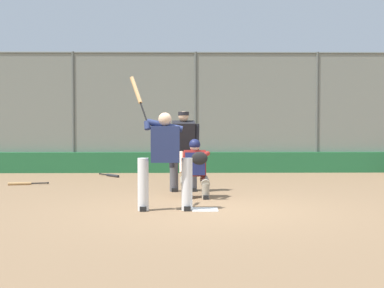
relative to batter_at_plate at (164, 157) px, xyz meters
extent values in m
plane|color=#846647|center=(-0.67, -0.03, -0.88)|extent=(160.00, 160.00, 0.00)
cube|color=white|center=(-0.67, -0.03, -0.88)|extent=(0.43, 0.43, 0.01)
cylinder|color=#515651|center=(-3.98, -6.86, 0.75)|extent=(0.08, 0.08, 3.27)
cylinder|color=#515651|center=(-0.67, -6.86, 0.75)|extent=(0.08, 0.08, 3.27)
cylinder|color=#515651|center=(2.64, -6.86, 0.75)|extent=(0.08, 0.08, 3.27)
cube|color=gray|center=(-0.67, -6.86, 0.75)|extent=(19.86, 0.01, 3.27)
cylinder|color=#515651|center=(-0.67, -6.86, 2.35)|extent=(19.86, 0.06, 0.06)
cube|color=#236638|center=(-0.67, -6.76, -0.61)|extent=(19.46, 0.18, 0.55)
cube|color=slate|center=(-3.27, -9.43, -0.82)|extent=(13.90, 3.05, 0.12)
cube|color=slate|center=(-3.27, -8.33, -0.66)|extent=(13.90, 0.55, 0.44)
cube|color=#B7BABC|center=(-3.27, -8.33, -0.40)|extent=(13.90, 0.24, 0.08)
cube|color=slate|center=(-3.27, -8.88, -0.50)|extent=(13.90, 0.55, 0.76)
cube|color=#B7BABC|center=(-3.27, -8.88, -0.08)|extent=(13.90, 0.24, 0.08)
cube|color=slate|center=(-3.27, -9.43, -0.34)|extent=(13.90, 0.55, 1.08)
cube|color=#B7BABC|center=(-3.27, -9.43, 0.24)|extent=(13.90, 0.24, 0.08)
cube|color=slate|center=(-3.27, -9.98, -0.18)|extent=(13.90, 0.55, 1.40)
cube|color=#B7BABC|center=(-3.27, -9.98, 0.56)|extent=(13.90, 0.24, 0.08)
cube|color=slate|center=(-3.27, -10.53, -0.02)|extent=(13.90, 0.55, 1.72)
cube|color=#B7BABC|center=(-3.27, -10.53, 0.88)|extent=(13.90, 0.24, 0.08)
cylinder|color=silver|center=(-0.37, -0.01, -0.45)|extent=(0.18, 0.18, 0.87)
cube|color=black|center=(-0.37, -0.01, -0.84)|extent=(0.12, 0.28, 0.08)
cylinder|color=silver|center=(0.35, 0.02, -0.45)|extent=(0.18, 0.18, 0.87)
cube|color=black|center=(0.35, 0.02, -0.84)|extent=(0.12, 0.28, 0.08)
cube|color=navy|center=(-0.01, 0.01, 0.21)|extent=(0.48, 0.29, 0.60)
sphere|color=tan|center=(-0.01, 0.01, 0.62)|extent=(0.22, 0.22, 0.22)
cylinder|color=navy|center=(0.00, -0.02, 0.52)|extent=(0.61, 0.13, 0.23)
cylinder|color=navy|center=(0.28, -0.01, 0.52)|extent=(0.13, 0.16, 0.16)
sphere|color=black|center=(0.29, -0.03, 0.59)|extent=(0.04, 0.04, 0.04)
cylinder|color=black|center=(0.35, -0.11, 0.74)|extent=(0.15, 0.20, 0.33)
cylinder|color=tan|center=(0.48, -0.30, 1.11)|extent=(0.25, 0.31, 0.47)
cylinder|color=gray|center=(-0.73, -1.41, -0.74)|extent=(0.14, 0.14, 0.29)
cylinder|color=gray|center=(-0.73, -1.59, -0.58)|extent=(0.18, 0.44, 0.22)
cube|color=black|center=(-0.73, -1.41, -0.84)|extent=(0.11, 0.26, 0.08)
cylinder|color=gray|center=(-0.35, -1.39, -0.74)|extent=(0.14, 0.14, 0.29)
cylinder|color=gray|center=(-0.34, -1.58, -0.58)|extent=(0.18, 0.44, 0.22)
cube|color=black|center=(-0.35, -1.39, -0.84)|extent=(0.11, 0.26, 0.08)
cube|color=maroon|center=(-0.53, -1.63, -0.23)|extent=(0.43, 0.35, 0.52)
cube|color=#191E47|center=(-0.54, -1.49, -0.23)|extent=(0.38, 0.14, 0.43)
sphere|color=beige|center=(-0.53, -1.63, 0.09)|extent=(0.19, 0.19, 0.19)
sphere|color=#191E47|center=(-0.53, -1.63, 0.13)|extent=(0.21, 0.21, 0.21)
cylinder|color=maroon|center=(-0.70, -1.41, -0.07)|extent=(0.26, 0.50, 0.15)
ellipsoid|color=black|center=(-0.61, -1.18, -0.10)|extent=(0.30, 0.11, 0.24)
cylinder|color=beige|center=(-0.28, -1.62, -0.21)|extent=(0.10, 0.29, 0.42)
cylinder|color=#4C4C51|center=(-0.51, -2.61, -0.46)|extent=(0.18, 0.18, 0.84)
cube|color=black|center=(-0.51, -2.61, -0.84)|extent=(0.13, 0.29, 0.08)
cylinder|color=#4C4C51|center=(-0.13, -2.59, -0.46)|extent=(0.18, 0.18, 0.84)
cube|color=black|center=(-0.13, -2.59, -0.84)|extent=(0.13, 0.29, 0.08)
cube|color=black|center=(-0.33, -2.54, 0.26)|extent=(0.48, 0.43, 0.64)
sphere|color=tan|center=(-0.33, -2.54, 0.66)|extent=(0.21, 0.21, 0.21)
cylinder|color=black|center=(-0.33, -2.54, 0.72)|extent=(0.22, 0.22, 0.07)
cylinder|color=black|center=(-0.59, -2.50, 0.06)|extent=(0.13, 0.24, 0.89)
cylinder|color=black|center=(-0.07, -2.46, 0.06)|extent=(0.16, 0.24, 0.89)
sphere|color=black|center=(2.74, -3.93, -0.85)|extent=(0.04, 0.04, 0.04)
cylinder|color=black|center=(2.92, -3.90, -0.85)|extent=(0.36, 0.11, 0.03)
cylinder|color=tan|center=(3.34, -3.80, -0.85)|extent=(0.51, 0.17, 0.07)
sphere|color=black|center=(1.84, -6.12, -0.85)|extent=(0.04, 0.04, 0.04)
cylinder|color=black|center=(1.73, -5.98, -0.85)|extent=(0.25, 0.31, 0.03)
cylinder|color=#28282D|center=(1.45, -5.63, -0.85)|extent=(0.37, 0.44, 0.07)
camera|label=1|loc=(-0.28, 10.54, 0.72)|focal=60.00mm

